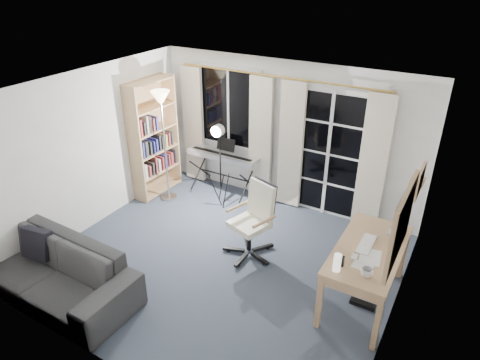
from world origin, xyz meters
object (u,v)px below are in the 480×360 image
(torchiere_lamp, at_px, (162,114))
(desk, at_px, (368,255))
(studio_light, at_px, (218,140))
(mug, at_px, (367,272))
(office_chair, at_px, (256,213))
(keyboard_piano, at_px, (223,156))
(monitor, at_px, (400,214))
(sofa, at_px, (47,262))
(bookshelf, at_px, (151,141))

(torchiere_lamp, relative_size, desk, 1.33)
(studio_light, relative_size, mug, 11.69)
(torchiere_lamp, relative_size, mug, 15.13)
(office_chair, bearing_deg, keyboard_piano, 154.46)
(studio_light, xyz_separation_m, monitor, (2.92, -0.60, -0.12))
(studio_light, height_order, monitor, studio_light)
(studio_light, bearing_deg, sofa, -102.16)
(desk, relative_size, sofa, 0.61)
(bookshelf, height_order, torchiere_lamp, bookshelf)
(studio_light, xyz_separation_m, mug, (2.82, -1.55, -0.35))
(studio_light, height_order, desk, studio_light)
(monitor, bearing_deg, torchiere_lamp, 174.46)
(studio_light, relative_size, desk, 1.03)
(office_chair, distance_m, desk, 1.61)
(sofa, bearing_deg, monitor, 33.34)
(bookshelf, relative_size, office_chair, 1.90)
(bookshelf, height_order, studio_light, bookshelf)
(studio_light, bearing_deg, desk, -19.97)
(torchiere_lamp, xyz_separation_m, desk, (3.63, -0.81, -0.86))
(bookshelf, xyz_separation_m, keyboard_piano, (1.11, 0.54, -0.25))
(desk, height_order, monitor, monitor)
(bookshelf, distance_m, mug, 4.35)
(torchiere_lamp, bearing_deg, mug, -19.41)
(sofa, bearing_deg, mug, 21.63)
(keyboard_piano, xyz_separation_m, sofa, (-0.50, -3.25, -0.25))
(bookshelf, bearing_deg, mug, -16.89)
(monitor, relative_size, sofa, 0.24)
(keyboard_piano, bearing_deg, bookshelf, -153.94)
(studio_light, bearing_deg, monitor, -10.50)
(monitor, relative_size, mug, 4.39)
(torchiere_lamp, bearing_deg, bookshelf, 164.08)
(bookshelf, bearing_deg, studio_light, 8.09)
(bookshelf, bearing_deg, desk, -10.75)
(keyboard_piano, bearing_deg, office_chair, -43.34)
(office_chair, bearing_deg, studio_light, 161.60)
(torchiere_lamp, height_order, desk, torchiere_lamp)
(studio_light, distance_m, sofa, 3.01)
(bookshelf, bearing_deg, office_chair, -13.88)
(office_chair, height_order, mug, office_chair)
(office_chair, xyz_separation_m, mug, (1.70, -0.73, 0.21))
(studio_light, distance_m, office_chair, 1.50)
(desk, relative_size, mug, 11.39)
(torchiere_lamp, distance_m, mug, 4.01)
(keyboard_piano, bearing_deg, monitor, -17.99)
(torchiere_lamp, relative_size, monitor, 3.45)
(mug, bearing_deg, desk, 101.31)
(mug, bearing_deg, studio_light, 151.18)
(office_chair, bearing_deg, mug, -5.30)
(desk, distance_m, mug, 0.53)
(bookshelf, relative_size, sofa, 0.86)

